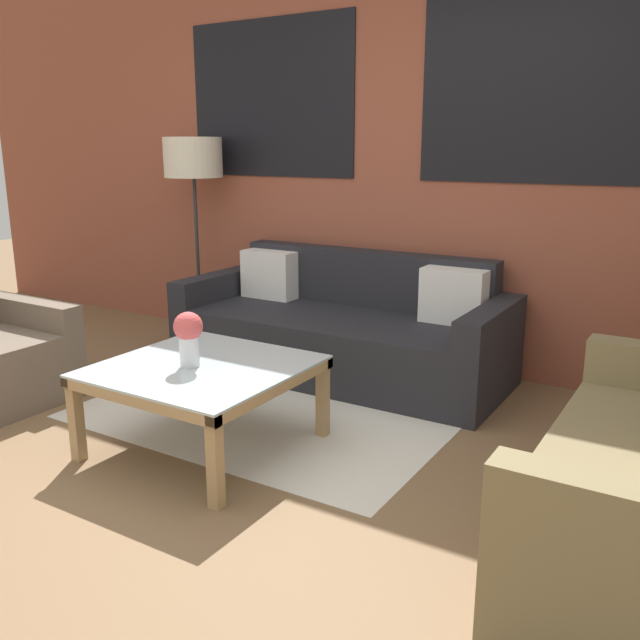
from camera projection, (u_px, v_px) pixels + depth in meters
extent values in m
plane|color=brown|center=(132.00, 500.00, 2.90)|extent=(16.00, 16.00, 0.00)
cube|color=brown|center=(390.00, 157.00, 4.56)|extent=(8.40, 0.08, 2.80)
cube|color=black|center=(270.00, 99.00, 4.91)|extent=(1.40, 0.01, 1.10)
cube|color=black|center=(535.00, 87.00, 3.94)|extent=(1.40, 0.01, 1.10)
cube|color=silver|center=(276.00, 407.00, 3.92)|extent=(2.04, 1.57, 0.00)
cube|color=#232328|center=(333.00, 348.00, 4.39)|extent=(1.86, 0.72, 0.40)
cube|color=#232328|center=(365.00, 306.00, 4.70)|extent=(1.86, 0.16, 0.78)
cube|color=#232328|center=(219.00, 312.00, 4.94)|extent=(0.16, 0.88, 0.58)
cube|color=#232328|center=(490.00, 356.00, 3.92)|extent=(0.16, 0.88, 0.58)
cube|color=white|center=(269.00, 275.00, 4.88)|extent=(0.40, 0.16, 0.34)
cube|color=white|center=(453.00, 296.00, 4.17)|extent=(0.40, 0.16, 0.34)
cube|color=olive|center=(633.00, 504.00, 2.46)|extent=(0.64, 1.30, 0.42)
cube|color=olive|center=(632.00, 596.00, 1.80)|extent=(0.80, 0.14, 0.62)
cube|color=#6B5B4C|center=(34.00, 343.00, 4.20)|extent=(0.80, 0.14, 0.56)
cube|color=silver|center=(203.00, 366.00, 3.30)|extent=(0.93, 0.93, 0.01)
cube|color=tan|center=(136.00, 400.00, 2.94)|extent=(0.93, 0.05, 0.05)
cube|color=tan|center=(257.00, 350.00, 3.67)|extent=(0.93, 0.05, 0.05)
cube|color=tan|center=(138.00, 358.00, 3.53)|extent=(0.05, 0.93, 0.05)
cube|color=tan|center=(277.00, 388.00, 3.09)|extent=(0.05, 0.93, 0.05)
cube|color=tan|center=(76.00, 419.00, 3.22)|extent=(0.05, 0.05, 0.42)
cube|color=tan|center=(215.00, 461.00, 2.79)|extent=(0.06, 0.05, 0.42)
cube|color=tan|center=(197.00, 370.00, 3.92)|extent=(0.05, 0.06, 0.42)
cube|color=tan|center=(323.00, 397.00, 3.49)|extent=(0.06, 0.06, 0.42)
cylinder|color=#2D2D2D|center=(201.00, 335.00, 5.39)|extent=(0.28, 0.28, 0.02)
cylinder|color=#2D2D2D|center=(198.00, 258.00, 5.23)|extent=(0.03, 0.03, 1.22)
cylinder|color=beige|center=(193.00, 157.00, 5.04)|extent=(0.44, 0.44, 0.29)
cylinder|color=silver|center=(189.00, 352.00, 3.26)|extent=(0.09, 0.09, 0.15)
sphere|color=#CC4C4C|center=(188.00, 326.00, 3.22)|extent=(0.14, 0.14, 0.14)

